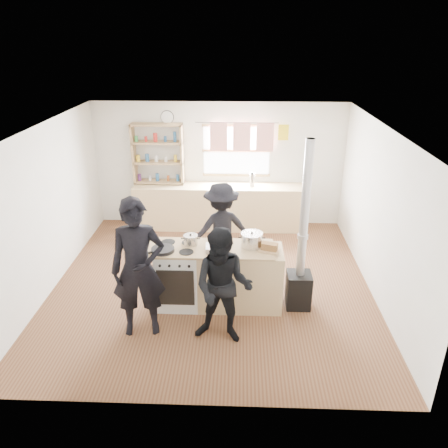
# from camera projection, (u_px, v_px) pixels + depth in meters

# --- Properties ---
(ground) EXTENTS (5.00, 5.00, 0.01)m
(ground) POSITION_uv_depth(u_px,v_px,m) (212.00, 284.00, 7.04)
(ground) COLOR brown
(ground) RESTS_ON ground
(back_counter) EXTENTS (3.40, 0.55, 0.90)m
(back_counter) POSITION_uv_depth(u_px,v_px,m) (219.00, 207.00, 8.88)
(back_counter) COLOR #D4B57F
(back_counter) RESTS_ON ground
(shelving_unit) EXTENTS (1.00, 0.28, 1.20)m
(shelving_unit) POSITION_uv_depth(u_px,v_px,m) (158.00, 154.00, 8.60)
(shelving_unit) COLOR tan
(shelving_unit) RESTS_ON back_counter
(thermos) EXTENTS (0.10, 0.10, 0.27)m
(thermos) POSITION_uv_depth(u_px,v_px,m) (252.00, 180.00, 8.62)
(thermos) COLOR silver
(thermos) RESTS_ON back_counter
(cooking_island) EXTENTS (1.97, 0.64, 0.93)m
(cooking_island) POSITION_uv_depth(u_px,v_px,m) (219.00, 276.00, 6.34)
(cooking_island) COLOR white
(cooking_island) RESTS_ON ground
(skillet_greens) EXTENTS (0.44, 0.44, 0.05)m
(skillet_greens) POSITION_uv_depth(u_px,v_px,m) (163.00, 249.00, 6.05)
(skillet_greens) COLOR black
(skillet_greens) RESTS_ON cooking_island
(roast_tray) EXTENTS (0.34, 0.25, 0.07)m
(roast_tray) POSITION_uv_depth(u_px,v_px,m) (218.00, 248.00, 6.07)
(roast_tray) COLOR silver
(roast_tray) RESTS_ON cooking_island
(stockpot_stove) EXTENTS (0.20, 0.20, 0.17)m
(stockpot_stove) POSITION_uv_depth(u_px,v_px,m) (191.00, 240.00, 6.22)
(stockpot_stove) COLOR #B7B7BA
(stockpot_stove) RESTS_ON cooking_island
(stockpot_counter) EXTENTS (0.31, 0.31, 0.23)m
(stockpot_counter) POSITION_uv_depth(u_px,v_px,m) (252.00, 240.00, 6.15)
(stockpot_counter) COLOR silver
(stockpot_counter) RESTS_ON cooking_island
(bread_board) EXTENTS (0.33, 0.28, 0.12)m
(bread_board) POSITION_uv_depth(u_px,v_px,m) (270.00, 248.00, 6.05)
(bread_board) COLOR tan
(bread_board) RESTS_ON cooking_island
(flue_heater) EXTENTS (0.35, 0.35, 2.50)m
(flue_heater) POSITION_uv_depth(u_px,v_px,m) (300.00, 267.00, 6.22)
(flue_heater) COLOR black
(flue_heater) RESTS_ON ground
(person_near_left) EXTENTS (0.76, 0.57, 1.90)m
(person_near_left) POSITION_uv_depth(u_px,v_px,m) (138.00, 269.00, 5.57)
(person_near_left) COLOR black
(person_near_left) RESTS_ON ground
(person_near_right) EXTENTS (0.86, 0.72, 1.58)m
(person_near_right) POSITION_uv_depth(u_px,v_px,m) (223.00, 287.00, 5.47)
(person_near_right) COLOR black
(person_near_right) RESTS_ON ground
(person_far) EXTENTS (1.13, 0.84, 1.56)m
(person_far) POSITION_uv_depth(u_px,v_px,m) (221.00, 229.00, 7.11)
(person_far) COLOR black
(person_far) RESTS_ON ground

